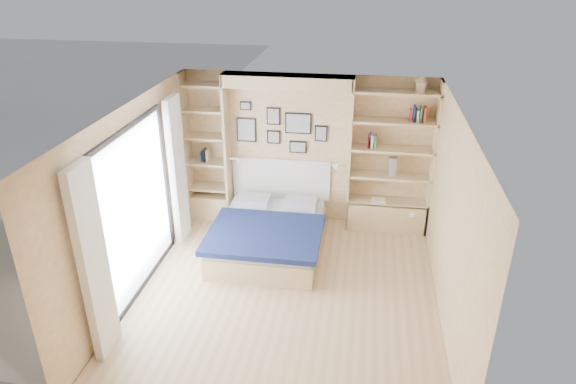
# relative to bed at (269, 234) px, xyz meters

# --- Properties ---
(ground) EXTENTS (4.50, 4.50, 0.00)m
(ground) POSITION_rel_bed_xyz_m (0.43, -1.12, -0.27)
(ground) COLOR tan
(ground) RESTS_ON ground
(room_shell) EXTENTS (4.50, 4.50, 4.50)m
(room_shell) POSITION_rel_bed_xyz_m (0.05, 0.40, 0.81)
(room_shell) COLOR #E3BE85
(room_shell) RESTS_ON ground
(bed) EXTENTS (1.65, 2.14, 1.07)m
(bed) POSITION_rel_bed_xyz_m (0.00, 0.00, 0.00)
(bed) COLOR #DEC18B
(bed) RESTS_ON ground
(photo_gallery) EXTENTS (1.48, 0.02, 0.82)m
(photo_gallery) POSITION_rel_bed_xyz_m (-0.02, 1.10, 1.34)
(photo_gallery) COLOR black
(photo_gallery) RESTS_ON ground
(reading_lamps) EXTENTS (1.92, 0.12, 0.15)m
(reading_lamps) POSITION_rel_bed_xyz_m (0.13, 0.88, 0.83)
(reading_lamps) COLOR silver
(reading_lamps) RESTS_ON ground
(shelf_decor) EXTENTS (3.54, 0.23, 2.03)m
(shelf_decor) POSITION_rel_bed_xyz_m (1.54, 0.95, 1.43)
(shelf_decor) COLOR #A51E1E
(shelf_decor) RESTS_ON ground
(deck) EXTENTS (3.20, 4.00, 0.05)m
(deck) POSITION_rel_bed_xyz_m (-3.17, -1.12, -0.27)
(deck) COLOR #746755
(deck) RESTS_ON ground
(deck_chair) EXTENTS (0.52, 0.82, 0.80)m
(deck_chair) POSITION_rel_bed_xyz_m (-3.12, -0.71, 0.11)
(deck_chair) COLOR tan
(deck_chair) RESTS_ON ground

